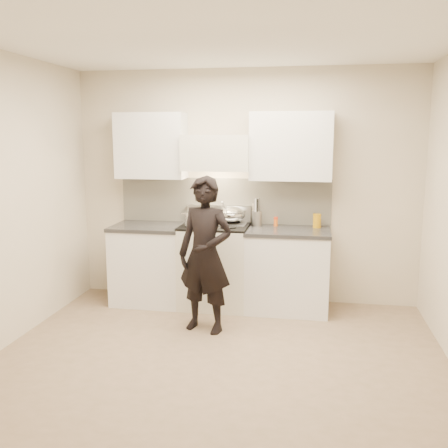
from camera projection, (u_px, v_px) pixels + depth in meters
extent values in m
plane|color=#8C725C|center=(218.00, 360.00, 4.38)|extent=(4.00, 4.00, 0.00)
cube|color=beige|center=(245.00, 187.00, 5.84)|extent=(4.00, 0.04, 2.70)
cube|color=beige|center=(152.00, 258.00, 2.44)|extent=(4.00, 0.04, 2.70)
cube|color=silver|center=(217.00, 39.00, 3.91)|extent=(4.00, 3.50, 0.02)
cube|color=beige|center=(224.00, 200.00, 5.90)|extent=(2.50, 0.02, 0.53)
cube|color=#9E9E9E|center=(219.00, 214.00, 5.90)|extent=(0.76, 0.08, 0.20)
cube|color=silver|center=(217.00, 153.00, 5.63)|extent=(0.76, 0.40, 0.40)
cylinder|color=silver|center=(214.00, 170.00, 5.48)|extent=(0.66, 0.02, 0.02)
cube|color=silver|center=(291.00, 146.00, 5.51)|extent=(0.90, 0.33, 0.75)
cube|color=silver|center=(151.00, 146.00, 5.78)|extent=(0.80, 0.33, 0.75)
cube|color=beige|center=(256.00, 208.00, 5.84)|extent=(0.08, 0.01, 0.12)
cube|color=silver|center=(215.00, 266.00, 5.73)|extent=(0.76, 0.65, 0.92)
cube|color=black|center=(215.00, 226.00, 5.65)|extent=(0.76, 0.65, 0.02)
cube|color=silver|center=(230.00, 223.00, 5.73)|extent=(0.36, 0.34, 0.01)
cylinder|color=silver|center=(210.00, 245.00, 5.39)|extent=(0.62, 0.02, 0.02)
cylinder|color=black|center=(196.00, 226.00, 5.53)|extent=(0.18, 0.18, 0.01)
cylinder|color=black|center=(228.00, 227.00, 5.47)|extent=(0.18, 0.18, 0.01)
cylinder|color=black|center=(202.00, 222.00, 5.82)|extent=(0.18, 0.18, 0.01)
cylinder|color=black|center=(233.00, 223.00, 5.76)|extent=(0.18, 0.18, 0.01)
cube|color=silver|center=(287.00, 271.00, 5.59)|extent=(0.90, 0.65, 0.88)
cube|color=black|center=(288.00, 231.00, 5.51)|extent=(0.92, 0.67, 0.04)
cube|color=silver|center=(150.00, 265.00, 5.87)|extent=(0.80, 0.65, 0.88)
cube|color=black|center=(149.00, 227.00, 5.79)|extent=(0.82, 0.67, 0.04)
ellipsoid|color=silver|center=(231.00, 214.00, 5.73)|extent=(0.33, 0.33, 0.18)
torus|color=silver|center=(231.00, 211.00, 5.72)|extent=(0.34, 0.34, 0.01)
ellipsoid|color=beige|center=(231.00, 215.00, 5.73)|extent=(0.19, 0.19, 0.08)
cylinder|color=white|center=(225.00, 208.00, 5.59)|extent=(0.05, 0.24, 0.18)
cylinder|color=silver|center=(195.00, 219.00, 5.52)|extent=(0.25, 0.25, 0.14)
cube|color=silver|center=(184.00, 213.00, 5.56)|extent=(0.05, 0.03, 0.01)
cube|color=silver|center=(206.00, 215.00, 5.47)|extent=(0.05, 0.03, 0.01)
cylinder|color=#9E9E9E|center=(257.00, 219.00, 5.71)|extent=(0.12, 0.12, 0.17)
cylinder|color=black|center=(259.00, 211.00, 5.70)|extent=(0.01, 0.01, 0.30)
cylinder|color=white|center=(258.00, 211.00, 5.72)|extent=(0.01, 0.01, 0.30)
cylinder|color=#9E9E9E|center=(256.00, 211.00, 5.72)|extent=(0.01, 0.01, 0.30)
cylinder|color=black|center=(255.00, 211.00, 5.71)|extent=(0.01, 0.01, 0.30)
cylinder|color=#9E9E9E|center=(254.00, 211.00, 5.69)|extent=(0.01, 0.01, 0.30)
cylinder|color=white|center=(255.00, 212.00, 5.67)|extent=(0.01, 0.01, 0.30)
cylinder|color=black|center=(257.00, 212.00, 5.67)|extent=(0.01, 0.01, 0.30)
cylinder|color=#9E9E9E|center=(259.00, 212.00, 5.68)|extent=(0.01, 0.01, 0.30)
cylinder|color=#D65E17|center=(276.00, 223.00, 5.70)|extent=(0.05, 0.05, 0.08)
cylinder|color=red|center=(276.00, 218.00, 5.69)|extent=(0.05, 0.05, 0.03)
cylinder|color=#BC840B|center=(317.00, 221.00, 5.60)|extent=(0.09, 0.09, 0.16)
imported|color=black|center=(205.00, 255.00, 4.93)|extent=(0.65, 0.51, 1.56)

